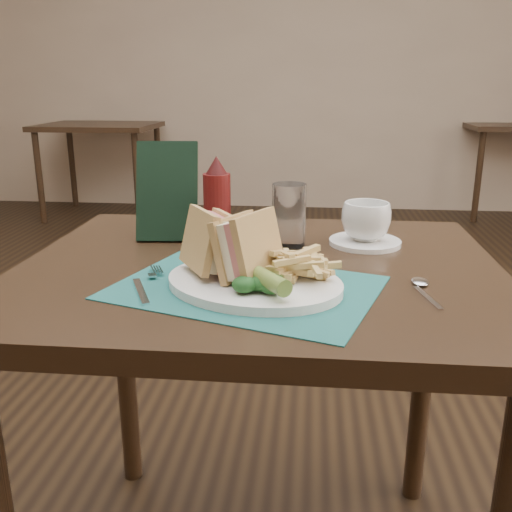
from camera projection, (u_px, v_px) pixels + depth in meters
The scene contains 18 objects.
floor at pixel (274, 444), 1.77m from camera, with size 7.00×7.00×0.00m, color black.
wall_back at pixel (301, 207), 5.10m from camera, with size 6.00×6.00×0.00m, color tan.
table_main at pixel (259, 435), 1.18m from camera, with size 0.90×0.75×0.75m, color black, non-canonical shape.
table_bg_left at pixel (102, 170), 4.69m from camera, with size 0.90×0.75×0.75m, color black, non-canonical shape.
placemat at pixel (246, 288), 0.95m from camera, with size 0.42×0.30×0.00m, color #1C5955.
plate at pixel (254, 283), 0.94m from camera, with size 0.30×0.24×0.01m, color white, non-canonical shape.
sandwich_half_a at pixel (199, 243), 0.95m from camera, with size 0.06×0.11×0.10m, color tan, non-canonical shape.
sandwich_half_b at pixel (237, 244), 0.94m from camera, with size 0.06×0.11×0.10m, color tan, non-canonical shape.
kale_garnish at pixel (254, 282), 0.89m from camera, with size 0.11×0.08×0.03m, color #153B18, non-canonical shape.
pickle_spear at pixel (265, 278), 0.88m from camera, with size 0.03×0.03×0.12m, color #59762D.
fries_pile at pixel (297, 261), 0.93m from camera, with size 0.18×0.20×0.06m, color tan, non-canonical shape.
fork at pixel (146, 283), 0.95m from camera, with size 0.03×0.17×0.01m, color silver, non-canonical shape.
spoon at pixel (425, 290), 0.92m from camera, with size 0.03×0.15×0.01m, color silver, non-canonical shape.
saucer at pixel (365, 242), 1.20m from camera, with size 0.15×0.15×0.01m, color white.
coffee_cup at pixel (366, 221), 1.19m from camera, with size 0.10×0.10×0.08m, color white.
drinking_glass at pixel (289, 215), 1.17m from camera, with size 0.07×0.07×0.13m, color white.
ketchup_bottle at pixel (217, 202), 1.17m from camera, with size 0.06×0.06×0.19m, color #540F0E, non-canonical shape.
check_presenter at pixel (167, 191), 1.22m from camera, with size 0.13×0.01×0.21m, color black.
Camera 1 is at (0.10, -1.52, 1.08)m, focal length 40.00 mm.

